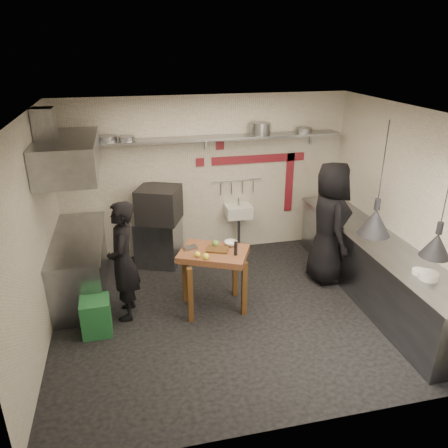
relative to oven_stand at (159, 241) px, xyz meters
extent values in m
plane|color=black|center=(0.90, -1.78, -0.40)|extent=(5.00, 5.00, 0.00)
plane|color=beige|center=(0.90, -1.78, 2.40)|extent=(5.00, 5.00, 0.00)
cube|color=silver|center=(0.90, 0.32, 1.00)|extent=(5.00, 0.04, 2.80)
cube|color=silver|center=(0.90, -3.88, 1.00)|extent=(5.00, 0.04, 2.80)
cube|color=silver|center=(-1.60, -1.78, 1.00)|extent=(0.04, 4.20, 2.80)
cube|color=silver|center=(3.40, -1.78, 1.00)|extent=(0.04, 4.20, 2.80)
cube|color=maroon|center=(1.85, 0.30, 1.28)|extent=(1.70, 0.02, 0.14)
cube|color=maroon|center=(2.45, 0.30, 0.80)|extent=(0.14, 0.02, 1.10)
cube|color=maroon|center=(1.15, 0.30, 1.55)|extent=(0.14, 0.02, 0.14)
cube|color=maroon|center=(0.80, 0.30, 1.28)|extent=(0.14, 0.02, 0.14)
cube|color=slate|center=(0.90, 0.14, 1.72)|extent=(4.60, 0.34, 0.04)
cube|color=slate|center=(-1.00, 0.29, 1.62)|extent=(0.04, 0.06, 0.24)
cube|color=slate|center=(0.90, 0.29, 1.62)|extent=(0.04, 0.06, 0.24)
cube|color=slate|center=(2.80, 0.29, 1.62)|extent=(0.04, 0.06, 0.24)
cylinder|color=slate|center=(-0.70, 0.14, 1.79)|extent=(0.38, 0.38, 0.09)
cylinder|color=slate|center=(-0.39, 0.14, 1.78)|extent=(0.28, 0.28, 0.07)
cylinder|color=slate|center=(1.81, 0.14, 1.84)|extent=(0.42, 0.42, 0.20)
cylinder|color=slate|center=(2.60, 0.14, 1.78)|extent=(0.34, 0.34, 0.08)
cube|color=slate|center=(0.00, 0.00, 0.00)|extent=(0.88, 0.85, 0.80)
cube|color=black|center=(0.04, -0.03, 0.69)|extent=(0.85, 0.82, 0.58)
cube|color=maroon|center=(0.03, -0.28, 0.69)|extent=(0.42, 0.19, 0.46)
cube|color=black|center=(0.04, -0.28, 0.69)|extent=(0.35, 0.15, 0.34)
cube|color=silver|center=(1.45, 0.14, 0.38)|extent=(0.46, 0.34, 0.22)
cylinder|color=slate|center=(1.45, 0.14, 0.56)|extent=(0.03, 0.03, 0.14)
cylinder|color=slate|center=(1.45, 0.10, -0.06)|extent=(0.06, 0.06, 0.66)
cylinder|color=slate|center=(1.45, 0.28, 0.92)|extent=(0.90, 0.02, 0.02)
cube|color=slate|center=(3.05, -1.78, 0.05)|extent=(0.70, 3.80, 0.90)
cube|color=slate|center=(3.05, -1.78, 0.52)|extent=(0.76, 3.90, 0.03)
cylinder|color=silver|center=(3.02, -2.96, 0.57)|extent=(0.28, 0.28, 0.09)
cylinder|color=silver|center=(3.00, -2.81, 0.56)|extent=(0.23, 0.23, 0.05)
cube|color=slate|center=(-1.25, -0.73, 0.05)|extent=(0.70, 1.90, 0.90)
cube|color=slate|center=(-1.25, -0.73, 0.52)|extent=(0.76, 2.00, 0.03)
cube|color=slate|center=(-1.20, -0.73, 1.75)|extent=(0.78, 1.60, 0.50)
cube|color=slate|center=(-1.45, -0.73, 2.15)|extent=(0.28, 0.28, 0.50)
cube|color=#1E6031|center=(-0.99, -1.83, -0.15)|extent=(0.39, 0.39, 0.50)
cube|color=#533418|center=(0.70, -1.59, 0.53)|extent=(0.36, 0.31, 0.02)
cylinder|color=black|center=(0.91, -1.79, 0.62)|extent=(0.05, 0.05, 0.20)
sphere|color=#F7F528|center=(0.40, -1.73, 0.56)|extent=(0.10, 0.10, 0.07)
sphere|color=#F7F528|center=(0.49, -1.81, 0.56)|extent=(0.09, 0.09, 0.08)
sphere|color=#619A3A|center=(0.69, -1.47, 0.57)|extent=(0.12, 0.12, 0.09)
cube|color=slate|center=(0.34, -1.46, 0.54)|extent=(0.20, 0.15, 0.03)
imported|color=silver|center=(0.92, -1.48, 0.55)|extent=(0.19, 0.19, 0.06)
imported|color=black|center=(-0.59, -1.50, 0.45)|extent=(0.46, 0.65, 1.70)
imported|color=black|center=(2.58, -1.16, 0.57)|extent=(0.73, 1.02, 1.95)
camera|label=1|loc=(-0.42, -6.91, 3.20)|focal=35.00mm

